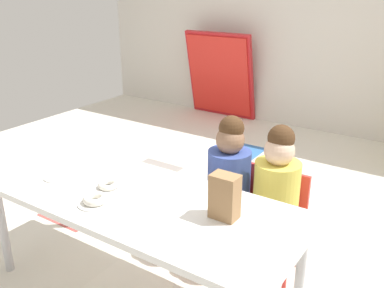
# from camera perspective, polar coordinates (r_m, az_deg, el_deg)

# --- Properties ---
(ground_plane) EXTENTS (6.14, 4.98, 0.02)m
(ground_plane) POSITION_cam_1_polar(r_m,az_deg,el_deg) (3.20, 2.25, -10.23)
(ground_plane) COLOR silver
(back_wall) EXTENTS (6.14, 0.10, 2.52)m
(back_wall) POSITION_cam_1_polar(r_m,az_deg,el_deg) (5.06, 17.99, 15.53)
(back_wall) COLOR beige
(back_wall) RESTS_ON ground_plane
(craft_table) EXTENTS (1.75, 0.72, 0.60)m
(craft_table) POSITION_cam_1_polar(r_m,az_deg,el_deg) (2.27, -7.19, -8.13)
(craft_table) COLOR white
(craft_table) RESTS_ON ground_plane
(seated_child_near_camera) EXTENTS (0.33, 0.33, 0.92)m
(seated_child_near_camera) POSITION_cam_1_polar(r_m,az_deg,el_deg) (2.59, 5.06, -4.09)
(seated_child_near_camera) COLOR red
(seated_child_near_camera) RESTS_ON ground_plane
(seated_child_middle_seat) EXTENTS (0.34, 0.34, 0.92)m
(seated_child_middle_seat) POSITION_cam_1_polar(r_m,az_deg,el_deg) (2.48, 11.31, -5.69)
(seated_child_middle_seat) COLOR red
(seated_child_middle_seat) RESTS_ON ground_plane
(folded_activity_table) EXTENTS (0.90, 0.29, 1.09)m
(folded_activity_table) POSITION_cam_1_polar(r_m,az_deg,el_deg) (5.47, 3.76, 9.14)
(folded_activity_table) COLOR red
(folded_activity_table) RESTS_ON ground_plane
(paper_bag_brown) EXTENTS (0.13, 0.09, 0.22)m
(paper_bag_brown) POSITION_cam_1_polar(r_m,az_deg,el_deg) (2.00, 4.39, -7.02)
(paper_bag_brown) COLOR #9E754C
(paper_bag_brown) RESTS_ON craft_table
(paper_plate_near_edge) EXTENTS (0.18, 0.18, 0.01)m
(paper_plate_near_edge) POSITION_cam_1_polar(r_m,az_deg,el_deg) (2.22, -12.74, -7.68)
(paper_plate_near_edge) COLOR white
(paper_plate_near_edge) RESTS_ON craft_table
(paper_plate_center_table) EXTENTS (0.18, 0.18, 0.01)m
(paper_plate_center_table) POSITION_cam_1_polar(r_m,az_deg,el_deg) (2.56, -17.29, -4.12)
(paper_plate_center_table) COLOR white
(paper_plate_center_table) RESTS_ON craft_table
(donut_powdered_on_plate) EXTENTS (0.13, 0.13, 0.04)m
(donut_powdered_on_plate) POSITION_cam_1_polar(r_m,az_deg,el_deg) (2.21, -12.79, -7.16)
(donut_powdered_on_plate) COLOR white
(donut_powdered_on_plate) RESTS_ON craft_table
(donut_powdered_loose) EXTENTS (0.12, 0.12, 0.03)m
(donut_powdered_loose) POSITION_cam_1_polar(r_m,az_deg,el_deg) (2.36, -11.11, -5.35)
(donut_powdered_loose) COLOR white
(donut_powdered_loose) RESTS_ON craft_table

